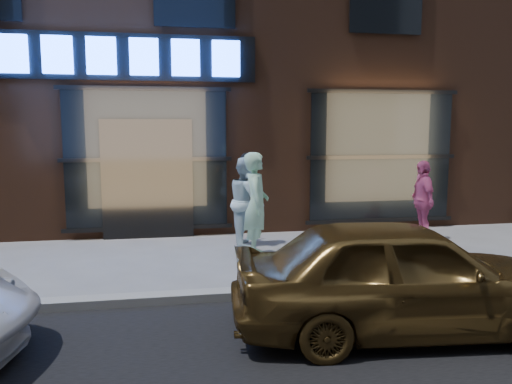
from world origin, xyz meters
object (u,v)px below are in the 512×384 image
man_bowtie (256,205)px  man_cap (247,201)px  passerby (422,201)px  gold_sedan (404,276)px

man_bowtie → man_cap: man_bowtie is taller
man_bowtie → passerby: 3.51m
passerby → gold_sedan: size_ratio=0.42×
man_bowtie → passerby: man_bowtie is taller
man_cap → passerby: size_ratio=1.06×
passerby → man_cap: bearing=-86.3°
man_bowtie → passerby: (3.46, 0.62, -0.11)m
man_cap → passerby: 3.50m
man_bowtie → man_cap: size_ratio=1.07×
man_bowtie → man_cap: (-0.03, 0.84, -0.06)m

